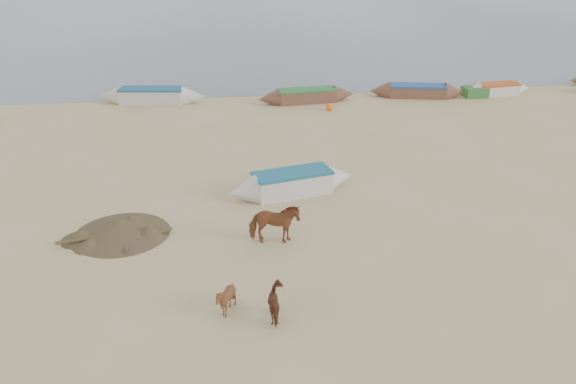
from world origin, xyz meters
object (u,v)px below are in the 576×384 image
at_px(cow_adult, 274,224).
at_px(calf_right, 279,303).
at_px(near_canoe, 292,183).
at_px(calf_front, 226,299).

xyz_separation_m(cow_adult, calf_right, (-0.36, -4.15, -0.27)).
bearing_deg(cow_adult, near_canoe, -10.08).
height_order(cow_adult, calf_right, cow_adult).
distance_m(calf_front, calf_right, 1.46).
xyz_separation_m(calf_right, near_canoe, (1.57, 8.13, 0.03)).
height_order(cow_adult, calf_front, cow_adult).
height_order(cow_adult, near_canoe, cow_adult).
bearing_deg(near_canoe, calf_front, -124.67).
distance_m(cow_adult, calf_right, 4.18).
height_order(calf_front, near_canoe, near_canoe).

